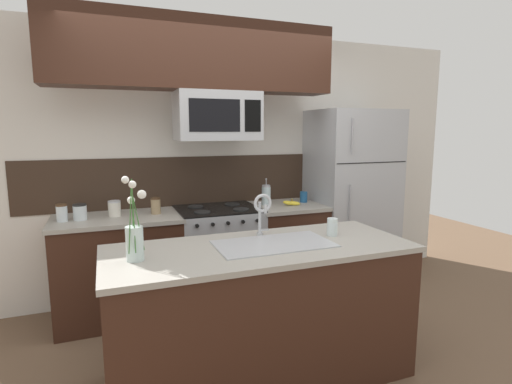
# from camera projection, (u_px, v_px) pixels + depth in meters

# --- Properties ---
(ground_plane) EXTENTS (10.00, 10.00, 0.00)m
(ground_plane) POSITION_uv_depth(u_px,v_px,m) (251.00, 347.00, 3.06)
(ground_plane) COLOR brown
(rear_partition) EXTENTS (5.20, 0.10, 2.60)m
(rear_partition) POSITION_uv_depth(u_px,v_px,m) (236.00, 164.00, 4.14)
(rear_partition) COLOR silver
(rear_partition) RESTS_ON ground
(splash_band) EXTENTS (3.51, 0.01, 0.48)m
(splash_band) POSITION_uv_depth(u_px,v_px,m) (209.00, 180.00, 4.01)
(splash_band) COLOR #332319
(splash_band) RESTS_ON rear_partition
(back_counter_left) EXTENTS (1.07, 0.65, 0.91)m
(back_counter_left) POSITION_uv_depth(u_px,v_px,m) (120.00, 267.00, 3.50)
(back_counter_left) COLOR #381E14
(back_counter_left) RESTS_ON ground
(back_counter_right) EXTENTS (0.70, 0.65, 0.91)m
(back_counter_right) POSITION_uv_depth(u_px,v_px,m) (286.00, 248.00, 4.07)
(back_counter_right) COLOR #381E14
(back_counter_right) RESTS_ON ground
(stove_range) EXTENTS (0.76, 0.64, 0.93)m
(stove_range) POSITION_uv_depth(u_px,v_px,m) (219.00, 255.00, 3.82)
(stove_range) COLOR #A8AAAF
(stove_range) RESTS_ON ground
(microwave) EXTENTS (0.74, 0.40, 0.43)m
(microwave) POSITION_uv_depth(u_px,v_px,m) (217.00, 116.00, 3.60)
(microwave) COLOR #A8AAAF
(upper_cabinet_band) EXTENTS (2.47, 0.34, 0.60)m
(upper_cabinet_band) POSITION_uv_depth(u_px,v_px,m) (196.00, 55.00, 3.42)
(upper_cabinet_band) COLOR #381E14
(refrigerator) EXTENTS (0.84, 0.74, 1.85)m
(refrigerator) POSITION_uv_depth(u_px,v_px,m) (350.00, 198.00, 4.28)
(refrigerator) COLOR #A8AAAF
(refrigerator) RESTS_ON ground
(storage_jar_tall) EXTENTS (0.09, 0.09, 0.14)m
(storage_jar_tall) POSITION_uv_depth(u_px,v_px,m) (62.00, 213.00, 3.25)
(storage_jar_tall) COLOR silver
(storage_jar_tall) RESTS_ON back_counter_left
(storage_jar_medium) EXTENTS (0.11, 0.11, 0.13)m
(storage_jar_medium) POSITION_uv_depth(u_px,v_px,m) (80.00, 212.00, 3.30)
(storage_jar_medium) COLOR silver
(storage_jar_medium) RESTS_ON back_counter_left
(storage_jar_short) EXTENTS (0.11, 0.11, 0.14)m
(storage_jar_short) POSITION_uv_depth(u_px,v_px,m) (114.00, 208.00, 3.45)
(storage_jar_short) COLOR silver
(storage_jar_short) RESTS_ON back_counter_left
(storage_jar_squat) EXTENTS (0.08, 0.08, 0.14)m
(storage_jar_squat) POSITION_uv_depth(u_px,v_px,m) (156.00, 206.00, 3.55)
(storage_jar_squat) COLOR #997F5B
(storage_jar_squat) RESTS_ON back_counter_left
(banana_bunch) EXTENTS (0.19, 0.12, 0.08)m
(banana_bunch) POSITION_uv_depth(u_px,v_px,m) (292.00, 203.00, 3.95)
(banana_bunch) COLOR yellow
(banana_bunch) RESTS_ON back_counter_right
(french_press) EXTENTS (0.09, 0.09, 0.27)m
(french_press) POSITION_uv_depth(u_px,v_px,m) (266.00, 195.00, 3.97)
(french_press) COLOR silver
(french_press) RESTS_ON back_counter_right
(coffee_tin) EXTENTS (0.08, 0.08, 0.11)m
(coffee_tin) POSITION_uv_depth(u_px,v_px,m) (304.00, 197.00, 4.11)
(coffee_tin) COLOR #1E5184
(coffee_tin) RESTS_ON back_counter_right
(island_counter) EXTENTS (1.97, 0.79, 0.91)m
(island_counter) POSITION_uv_depth(u_px,v_px,m) (261.00, 312.00, 2.64)
(island_counter) COLOR #381E14
(island_counter) RESTS_ON ground
(kitchen_sink) EXTENTS (0.76, 0.42, 0.16)m
(kitchen_sink) POSITION_uv_depth(u_px,v_px,m) (274.00, 255.00, 2.62)
(kitchen_sink) COLOR #ADAFB5
(kitchen_sink) RESTS_ON island_counter
(sink_faucet) EXTENTS (0.14, 0.14, 0.31)m
(sink_faucet) POSITION_uv_depth(u_px,v_px,m) (262.00, 209.00, 2.77)
(sink_faucet) COLOR #B7BABF
(sink_faucet) RESTS_ON island_counter
(drinking_glass) EXTENTS (0.07, 0.07, 0.12)m
(drinking_glass) POSITION_uv_depth(u_px,v_px,m) (332.00, 227.00, 2.81)
(drinking_glass) COLOR silver
(drinking_glass) RESTS_ON island_counter
(flower_vase) EXTENTS (0.13, 0.14, 0.50)m
(flower_vase) POSITION_uv_depth(u_px,v_px,m) (135.00, 239.00, 2.26)
(flower_vase) COLOR silver
(flower_vase) RESTS_ON island_counter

